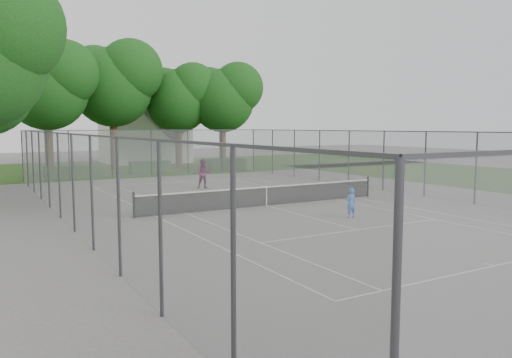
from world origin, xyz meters
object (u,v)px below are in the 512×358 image
house (145,123)px  woman_player (204,174)px  tennis_net (267,195)px  girl_player (351,203)px

house → woman_player: house is taller
tennis_net → woman_player: size_ratio=7.11×
house → girl_player: size_ratio=8.28×
tennis_net → house: house is taller
house → woman_player: (-3.82, -23.47, -3.22)m
tennis_net → girl_player: girl_player is taller
tennis_net → woman_player: bearing=88.7°
girl_player → woman_player: size_ratio=0.68×
woman_player → house: bearing=105.7°
house → girl_player: house is taller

